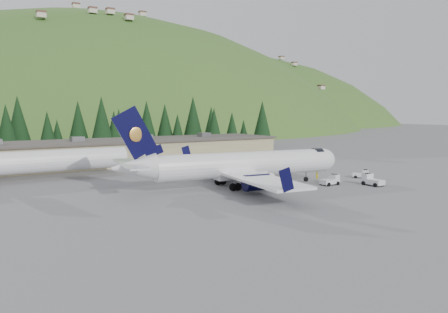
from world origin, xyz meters
TOP-DOWN VIEW (x-y plane):
  - ground at (0.00, 0.00)m, footprint 600.00×600.00m
  - airliner at (-1.05, 0.16)m, footprint 36.28×34.19m
  - second_airliner at (-24.92, 22.00)m, footprint 27.50×11.00m
  - baggage_tug_a at (11.82, -6.04)m, footprint 3.00×1.83m
  - baggage_tug_b at (21.51, -3.90)m, footprint 2.83×2.67m
  - baggage_tug_c at (16.76, -9.67)m, footprint 1.99×3.27m
  - terminal_building at (-5.01, 38.00)m, footprint 71.00×17.00m
  - ramp_worker at (13.79, -1.10)m, footprint 0.78×0.68m
  - tree_line at (-3.54, 62.69)m, footprint 112.61×17.64m
  - hills at (53.34, 207.38)m, footprint 614.00×330.00m

SIDE VIEW (x-z plane):
  - hills at x=53.34m, z-range -232.80..67.20m
  - ground at x=0.00m, z-range 0.00..0.00m
  - baggage_tug_b at x=21.51m, z-range -0.07..1.32m
  - baggage_tug_a at x=11.82m, z-range -0.08..1.51m
  - baggage_tug_c at x=16.76m, z-range -0.09..1.65m
  - ramp_worker at x=13.79m, z-range 0.00..1.80m
  - terminal_building at x=-5.01m, z-range -0.43..5.67m
  - airliner at x=-1.05m, z-range -2.81..9.23m
  - second_airliner at x=-24.92m, z-range -1.70..8.35m
  - tree_line at x=-3.54m, z-range 0.29..14.75m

